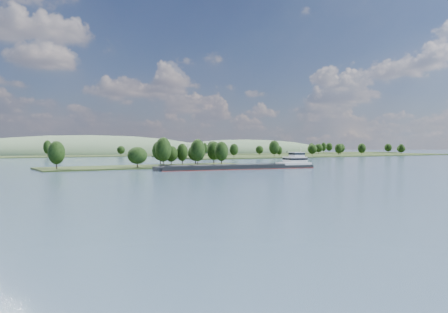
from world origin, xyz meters
TOP-DOWN VIEW (x-y plane):
  - ground at (0.00, 120.00)m, footprint 1800.00×1800.00m
  - tree_island at (6.43, 179.45)m, footprint 100.00×31.12m
  - right_bank at (231.97, 299.60)m, footprint 320.00×90.00m
  - back_shoreline at (9.77, 399.92)m, footprint 900.00×60.00m
  - hill_east at (260.00, 470.00)m, footprint 260.00×140.00m
  - hill_west at (60.00, 500.00)m, footprint 320.00×160.00m
  - cargo_barge at (30.92, 143.48)m, footprint 73.35×20.17m

SIDE VIEW (x-z plane):
  - ground at x=0.00m, z-range 0.00..0.00m
  - hill_east at x=260.00m, z-range -18.00..18.00m
  - hill_west at x=60.00m, z-range -22.00..22.00m
  - back_shoreline at x=9.77m, z-range -6.95..8.49m
  - right_bank at x=231.97m, z-range -6.52..8.53m
  - cargo_barge at x=30.92m, z-range -3.69..6.17m
  - tree_island at x=6.43m, z-range -3.08..11.58m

